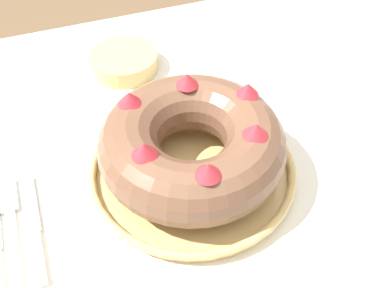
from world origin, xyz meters
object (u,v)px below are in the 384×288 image
object	(u,v)px
bundt_cake	(192,143)
fork	(12,229)
side_bowl	(124,62)
cake_knife	(34,235)
serving_dish	(192,170)

from	to	relation	value
bundt_cake	fork	size ratio (longest dim) A/B	1.27
fork	side_bowl	size ratio (longest dim) A/B	1.63
cake_knife	side_bowl	distance (m)	0.37
bundt_cake	cake_knife	xyz separation A→B (m)	(-0.23, -0.03, -0.06)
side_bowl	fork	bearing A→B (deg)	-127.67
serving_dish	side_bowl	world-z (taller)	side_bowl
serving_dish	fork	distance (m)	0.25
bundt_cake	cake_knife	bearing A→B (deg)	-173.37
serving_dish	fork	bearing A→B (deg)	-178.17
serving_dish	side_bowl	distance (m)	0.29
serving_dish	side_bowl	bearing A→B (deg)	95.90
serving_dish	bundt_cake	xyz separation A→B (m)	(0.00, -0.00, 0.05)
bundt_cake	serving_dish	bearing A→B (deg)	165.34
bundt_cake	fork	bearing A→B (deg)	-178.18
serving_dish	bundt_cake	world-z (taller)	bundt_cake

